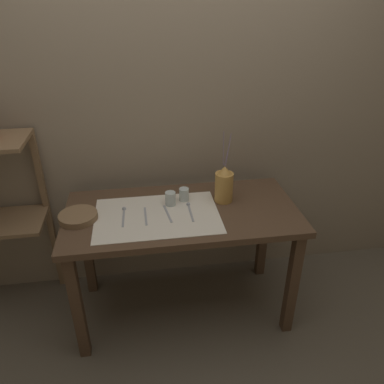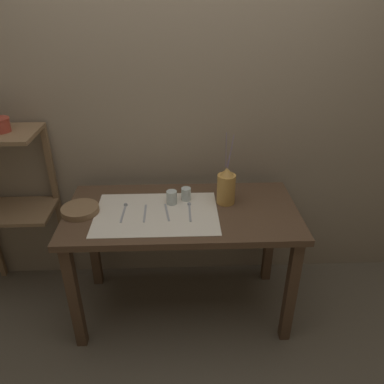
% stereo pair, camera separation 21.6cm
% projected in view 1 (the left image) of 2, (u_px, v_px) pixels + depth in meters
% --- Properties ---
extents(ground_plane, '(12.00, 12.00, 0.00)m').
position_uv_depth(ground_plane, '(183.00, 307.00, 2.59)').
color(ground_plane, brown).
extents(stone_wall_back, '(7.00, 0.06, 2.40)m').
position_uv_depth(stone_wall_back, '(172.00, 119.00, 2.40)').
color(stone_wall_back, gray).
rests_on(stone_wall_back, ground_plane).
extents(wooden_table, '(1.38, 0.67, 0.78)m').
position_uv_depth(wooden_table, '(182.00, 226.00, 2.27)').
color(wooden_table, '#4C3523').
rests_on(wooden_table, ground_plane).
extents(linen_cloth, '(0.72, 0.48, 0.00)m').
position_uv_depth(linen_cloth, '(157.00, 216.00, 2.16)').
color(linen_cloth, beige).
rests_on(linen_cloth, wooden_table).
extents(pitcher_with_flowers, '(0.11, 0.11, 0.44)m').
position_uv_depth(pitcher_with_flowers, '(224.00, 185.00, 2.27)').
color(pitcher_with_flowers, '#B7843D').
rests_on(pitcher_with_flowers, wooden_table).
extents(wooden_bowl, '(0.22, 0.22, 0.04)m').
position_uv_depth(wooden_bowl, '(78.00, 217.00, 2.12)').
color(wooden_bowl, brown).
rests_on(wooden_bowl, wooden_table).
extents(glass_tumbler_near, '(0.06, 0.06, 0.08)m').
position_uv_depth(glass_tumbler_near, '(170.00, 199.00, 2.25)').
color(glass_tumbler_near, '#B7C1BC').
rests_on(glass_tumbler_near, wooden_table).
extents(glass_tumbler_far, '(0.06, 0.06, 0.08)m').
position_uv_depth(glass_tumbler_far, '(184.00, 194.00, 2.30)').
color(glass_tumbler_far, '#B7C1BC').
rests_on(glass_tumbler_far, wooden_table).
extents(spoon_inner, '(0.02, 0.20, 0.02)m').
position_uv_depth(spoon_inner, '(124.00, 212.00, 2.19)').
color(spoon_inner, '#939399').
rests_on(spoon_inner, wooden_table).
extents(fork_outer, '(0.01, 0.19, 0.00)m').
position_uv_depth(fork_outer, '(146.00, 216.00, 2.15)').
color(fork_outer, '#939399').
rests_on(fork_outer, wooden_table).
extents(fork_inner, '(0.04, 0.19, 0.00)m').
position_uv_depth(fork_inner, '(168.00, 214.00, 2.17)').
color(fork_inner, '#939399').
rests_on(fork_inner, wooden_table).
extents(spoon_outer, '(0.02, 0.20, 0.02)m').
position_uv_depth(spoon_outer, '(189.00, 208.00, 2.23)').
color(spoon_outer, '#939399').
rests_on(spoon_outer, wooden_table).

